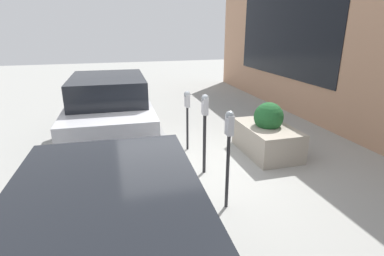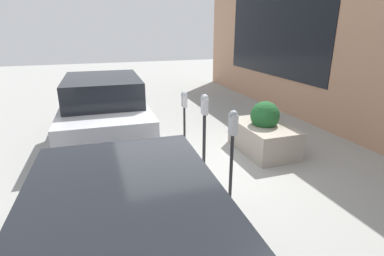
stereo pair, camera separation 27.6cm
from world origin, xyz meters
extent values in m
plane|color=#999993|center=(0.00, 0.00, 0.00)|extent=(40.00, 40.00, 0.00)
cube|color=gray|center=(0.00, 0.08, 0.02)|extent=(19.00, 0.16, 0.04)
cube|color=black|center=(4.28, -4.39, 2.44)|extent=(5.70, 0.02, 2.66)
cylinder|color=#232326|center=(-1.19, -0.33, 0.60)|extent=(0.05, 0.05, 1.21)
cube|color=#B7B7BC|center=(-1.19, -0.33, 1.36)|extent=(0.15, 0.09, 0.30)
sphere|color=gray|center=(-1.19, -0.33, 1.51)|extent=(0.12, 0.12, 0.12)
cylinder|color=#232326|center=(0.03, -0.35, 0.59)|extent=(0.06, 0.06, 1.17)
cube|color=#B7B7BC|center=(0.03, -0.35, 1.33)|extent=(0.16, 0.09, 0.31)
sphere|color=gray|center=(0.03, -0.35, 1.49)|extent=(0.13, 0.13, 0.13)
cylinder|color=#232326|center=(1.24, -0.33, 0.51)|extent=(0.05, 0.05, 1.02)
cube|color=#B7B7BC|center=(1.24, -0.33, 1.16)|extent=(0.17, 0.09, 0.28)
sphere|color=gray|center=(1.24, -0.33, 1.30)|extent=(0.15, 0.15, 0.15)
cube|color=#A39989|center=(0.58, -1.99, 0.32)|extent=(1.60, 0.99, 0.64)
sphere|color=#1E5628|center=(0.58, -1.99, 0.84)|extent=(0.64, 0.64, 0.64)
cube|color=black|center=(-2.81, 1.41, 1.20)|extent=(2.44, 1.68, 0.51)
cylinder|color=black|center=(-1.20, 0.57, 0.31)|extent=(0.63, 0.22, 0.63)
cylinder|color=black|center=(-1.20, 2.24, 0.31)|extent=(0.63, 0.22, 0.63)
cube|color=#B7B7BC|center=(2.54, 1.34, 0.67)|extent=(4.40, 2.03, 0.68)
cube|color=black|center=(2.37, 1.34, 1.30)|extent=(2.31, 1.75, 0.58)
cylinder|color=black|center=(3.89, 0.46, 0.33)|extent=(0.66, 0.23, 0.66)
cylinder|color=black|center=(3.89, 2.22, 0.33)|extent=(0.66, 0.23, 0.66)
cylinder|color=black|center=(1.19, 0.46, 0.33)|extent=(0.66, 0.23, 0.66)
cylinder|color=black|center=(1.19, 2.22, 0.33)|extent=(0.66, 0.23, 0.66)
camera|label=1|loc=(-5.01, 1.28, 2.71)|focal=28.00mm
camera|label=2|loc=(-4.93, 1.55, 2.71)|focal=28.00mm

